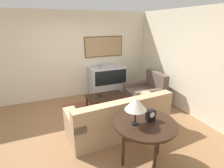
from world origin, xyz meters
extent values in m
plane|color=#8E6642|center=(0.00, 0.00, 0.00)|extent=(12.00, 12.00, 0.00)
cube|color=beige|center=(0.00, 2.13, 1.35)|extent=(12.00, 0.06, 2.70)
cube|color=#4C381E|center=(1.09, 2.08, 1.59)|extent=(1.31, 0.03, 0.66)
cube|color=#A37F56|center=(1.09, 2.07, 1.59)|extent=(1.26, 0.01, 0.61)
cube|color=beige|center=(2.63, 0.00, 1.35)|extent=(0.06, 12.00, 2.70)
cube|color=brown|center=(0.58, 0.79, 0.01)|extent=(2.14, 1.41, 0.01)
cube|color=#B7B7BC|center=(1.09, 1.76, 0.22)|extent=(1.18, 0.60, 0.43)
cube|color=#B7B7BC|center=(1.09, 1.76, 0.69)|extent=(1.18, 0.60, 0.53)
cube|color=black|center=(1.09, 1.46, 0.69)|extent=(1.06, 0.01, 0.46)
cube|color=#9E9EA3|center=(1.09, 1.76, 1.00)|extent=(0.53, 0.33, 0.09)
cube|color=tan|center=(0.54, -0.31, 0.23)|extent=(2.30, 1.04, 0.47)
cube|color=tan|center=(0.56, -0.64, 0.67)|extent=(2.25, 0.39, 0.41)
cube|color=tan|center=(1.53, -0.24, 0.31)|extent=(0.30, 0.89, 0.63)
cube|color=tan|center=(-0.46, -0.38, 0.31)|extent=(0.30, 0.89, 0.63)
cube|color=#7C664D|center=(1.05, -0.47, 0.64)|extent=(0.37, 0.15, 0.34)
cube|color=#7C664D|center=(0.05, -0.54, 0.64)|extent=(0.37, 0.15, 0.34)
cube|color=brown|center=(1.84, 0.67, 0.22)|extent=(1.03, 0.99, 0.44)
cube|color=brown|center=(2.23, 0.65, 0.69)|extent=(0.24, 0.94, 0.51)
cube|color=brown|center=(1.86, 1.06, 0.29)|extent=(0.99, 0.22, 0.58)
cube|color=brown|center=(1.81, 0.29, 0.29)|extent=(0.99, 0.22, 0.58)
cube|color=black|center=(0.65, 0.79, 0.37)|extent=(1.06, 0.62, 0.04)
cylinder|color=black|center=(0.17, 0.53, 0.18)|extent=(0.04, 0.04, 0.35)
cylinder|color=black|center=(1.13, 0.53, 0.18)|extent=(0.04, 0.04, 0.35)
cylinder|color=black|center=(0.17, 1.05, 0.18)|extent=(0.04, 0.04, 0.35)
cylinder|color=black|center=(1.13, 1.05, 0.18)|extent=(0.04, 0.04, 0.35)
cylinder|color=black|center=(0.53, -1.34, 0.77)|extent=(1.03, 1.03, 0.04)
cube|color=black|center=(0.53, -1.34, 0.71)|extent=(0.88, 0.41, 0.08)
cylinder|color=black|center=(0.17, -1.29, 0.38)|extent=(0.05, 0.05, 0.75)
cylinder|color=black|center=(0.89, -1.29, 0.38)|extent=(0.05, 0.05, 0.75)
cylinder|color=black|center=(0.53, -1.68, 0.38)|extent=(0.05, 0.05, 0.75)
cylinder|color=black|center=(0.35, -1.33, 0.81)|extent=(0.11, 0.11, 0.02)
cylinder|color=black|center=(0.35, -1.33, 1.02)|extent=(0.02, 0.02, 0.39)
cone|color=silver|center=(0.35, -1.33, 1.15)|extent=(0.34, 0.34, 0.20)
cube|color=black|center=(0.64, -1.33, 0.89)|extent=(0.15, 0.09, 0.19)
cylinder|color=white|center=(0.64, -1.38, 0.92)|extent=(0.10, 0.01, 0.10)
cube|color=black|center=(0.50, 0.87, 0.40)|extent=(0.13, 0.16, 0.02)
camera|label=1|loc=(-0.92, -3.43, 2.32)|focal=28.00mm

